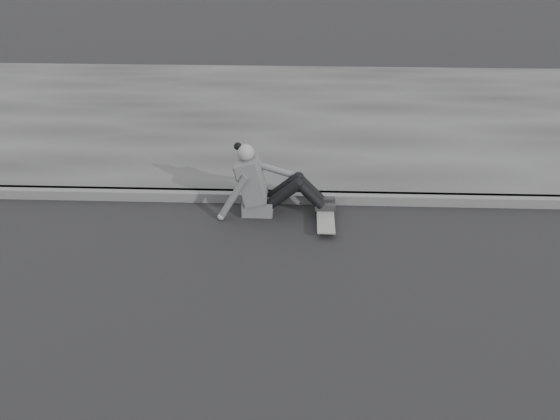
# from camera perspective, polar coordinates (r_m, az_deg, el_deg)

# --- Properties ---
(ground) EXTENTS (80.00, 80.00, 0.00)m
(ground) POSITION_cam_1_polar(r_m,az_deg,el_deg) (5.56, 7.54, -11.45)
(ground) COLOR black
(ground) RESTS_ON ground
(curb) EXTENTS (24.00, 0.16, 0.12)m
(curb) POSITION_cam_1_polar(r_m,az_deg,el_deg) (7.70, 6.10, 1.08)
(curb) COLOR #525252
(curb) RESTS_ON ground
(sidewalk) EXTENTS (24.00, 6.00, 0.12)m
(sidewalk) POSITION_cam_1_polar(r_m,az_deg,el_deg) (10.49, 5.20, 8.48)
(sidewalk) COLOR #363636
(sidewalk) RESTS_ON ground
(skateboard) EXTENTS (0.20, 0.78, 0.09)m
(skateboard) POSITION_cam_1_polar(r_m,az_deg,el_deg) (7.21, 4.18, -0.70)
(skateboard) COLOR #9B9B96
(skateboard) RESTS_ON ground
(seated_woman) EXTENTS (1.38, 0.46, 0.88)m
(seated_woman) POSITION_cam_1_polar(r_m,az_deg,el_deg) (7.31, -1.56, 2.32)
(seated_woman) COLOR #4E4E51
(seated_woman) RESTS_ON ground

